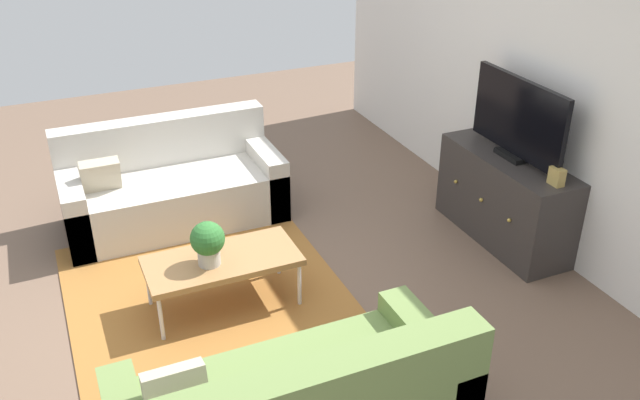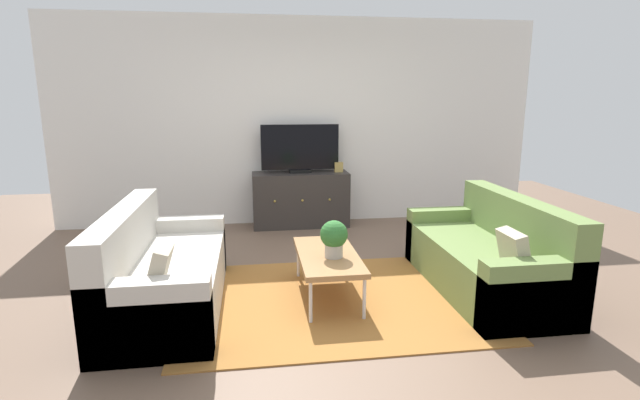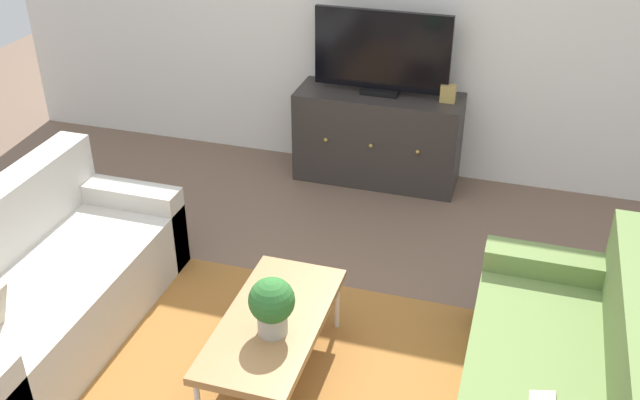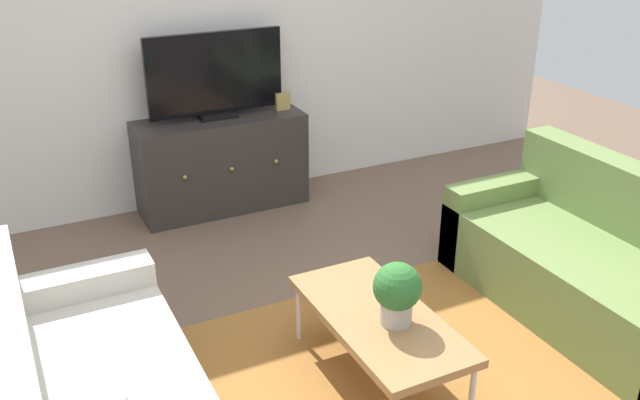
{
  "view_description": "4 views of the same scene",
  "coord_description": "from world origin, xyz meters",
  "px_view_note": "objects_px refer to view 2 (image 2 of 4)",
  "views": [
    {
      "loc": [
        3.77,
        -1.0,
        2.89
      ],
      "look_at": [
        0.0,
        0.65,
        0.7
      ],
      "focal_mm": 38.18,
      "sensor_mm": 36.0,
      "label": 1
    },
    {
      "loc": [
        -0.65,
        -3.86,
        1.7
      ],
      "look_at": [
        0.0,
        0.65,
        0.7
      ],
      "focal_mm": 26.74,
      "sensor_mm": 36.0,
      "label": 2
    },
    {
      "loc": [
        1.04,
        -2.77,
        2.77
      ],
      "look_at": [
        0.0,
        0.65,
        0.7
      ],
      "focal_mm": 41.06,
      "sensor_mm": 36.0,
      "label": 3
    },
    {
      "loc": [
        -1.55,
        -2.47,
        2.27
      ],
      "look_at": [
        0.0,
        0.65,
        0.7
      ],
      "focal_mm": 39.08,
      "sensor_mm": 36.0,
      "label": 4
    }
  ],
  "objects_px": {
    "couch_left_side": "(157,276)",
    "coffee_table": "(328,257)",
    "couch_right_side": "(491,259)",
    "mantel_clock": "(339,167)",
    "potted_plant": "(334,237)",
    "flat_screen_tv": "(300,149)",
    "tv_console": "(301,199)"
  },
  "relations": [
    {
      "from": "couch_left_side",
      "to": "coffee_table",
      "type": "relative_size",
      "value": 1.72
    },
    {
      "from": "couch_right_side",
      "to": "mantel_clock",
      "type": "xyz_separation_m",
      "value": [
        -0.95,
        2.37,
        0.5
      ]
    },
    {
      "from": "coffee_table",
      "to": "potted_plant",
      "type": "relative_size",
      "value": 3.33
    },
    {
      "from": "coffee_table",
      "to": "couch_left_side",
      "type": "bearing_deg",
      "value": -178.19
    },
    {
      "from": "flat_screen_tv",
      "to": "mantel_clock",
      "type": "bearing_deg",
      "value": -2.26
    },
    {
      "from": "flat_screen_tv",
      "to": "tv_console",
      "type": "bearing_deg",
      "value": -90.0
    },
    {
      "from": "couch_right_side",
      "to": "potted_plant",
      "type": "distance_m",
      "value": 1.46
    },
    {
      "from": "coffee_table",
      "to": "potted_plant",
      "type": "distance_m",
      "value": 0.23
    },
    {
      "from": "potted_plant",
      "to": "flat_screen_tv",
      "type": "bearing_deg",
      "value": 90.55
    },
    {
      "from": "potted_plant",
      "to": "tv_console",
      "type": "distance_m",
      "value": 2.43
    },
    {
      "from": "couch_right_side",
      "to": "tv_console",
      "type": "xyz_separation_m",
      "value": [
        -1.46,
        2.37,
        0.08
      ]
    },
    {
      "from": "mantel_clock",
      "to": "couch_right_side",
      "type": "bearing_deg",
      "value": -68.16
    },
    {
      "from": "flat_screen_tv",
      "to": "couch_left_side",
      "type": "bearing_deg",
      "value": -120.43
    },
    {
      "from": "coffee_table",
      "to": "mantel_clock",
      "type": "distance_m",
      "value": 2.42
    },
    {
      "from": "potted_plant",
      "to": "flat_screen_tv",
      "type": "relative_size",
      "value": 0.31
    },
    {
      "from": "couch_right_side",
      "to": "potted_plant",
      "type": "xyz_separation_m",
      "value": [
        -1.44,
        -0.05,
        0.28
      ]
    },
    {
      "from": "couch_left_side",
      "to": "mantel_clock",
      "type": "relative_size",
      "value": 13.7
    },
    {
      "from": "coffee_table",
      "to": "mantel_clock",
      "type": "bearing_deg",
      "value": 77.5
    },
    {
      "from": "potted_plant",
      "to": "mantel_clock",
      "type": "distance_m",
      "value": 2.48
    },
    {
      "from": "couch_right_side",
      "to": "tv_console",
      "type": "distance_m",
      "value": 2.79
    },
    {
      "from": "couch_right_side",
      "to": "coffee_table",
      "type": "height_order",
      "value": "couch_right_side"
    },
    {
      "from": "flat_screen_tv",
      "to": "potted_plant",
      "type": "bearing_deg",
      "value": -89.45
    },
    {
      "from": "tv_console",
      "to": "couch_left_side",
      "type": "bearing_deg",
      "value": -120.64
    },
    {
      "from": "potted_plant",
      "to": "mantel_clock",
      "type": "bearing_deg",
      "value": 78.7
    },
    {
      "from": "couch_right_side",
      "to": "coffee_table",
      "type": "distance_m",
      "value": 1.47
    },
    {
      "from": "coffee_table",
      "to": "potted_plant",
      "type": "height_order",
      "value": "potted_plant"
    },
    {
      "from": "couch_left_side",
      "to": "flat_screen_tv",
      "type": "relative_size",
      "value": 1.76
    },
    {
      "from": "couch_left_side",
      "to": "potted_plant",
      "type": "bearing_deg",
      "value": -1.95
    },
    {
      "from": "couch_left_side",
      "to": "potted_plant",
      "type": "distance_m",
      "value": 1.46
    },
    {
      "from": "potted_plant",
      "to": "tv_console",
      "type": "xyz_separation_m",
      "value": [
        -0.02,
        2.42,
        -0.21
      ]
    },
    {
      "from": "coffee_table",
      "to": "tv_console",
      "type": "bearing_deg",
      "value": 89.79
    },
    {
      "from": "potted_plant",
      "to": "mantel_clock",
      "type": "relative_size",
      "value": 2.39
    }
  ]
}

